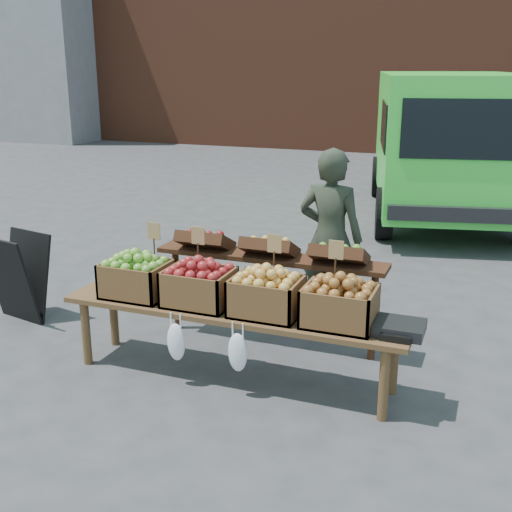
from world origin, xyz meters
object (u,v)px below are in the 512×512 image
at_px(display_bench, 233,344).
at_px(weighing_scale, 399,328).
at_px(crate_russet_pears, 199,287).
at_px(crate_green_apples, 339,306).
at_px(vendor, 330,238).
at_px(delivery_van, 448,147).
at_px(crate_golden_apples, 137,279).
at_px(chalkboard_sign, 19,277).
at_px(back_table, 269,286).
at_px(crate_red_apples, 266,296).

xyz_separation_m(display_bench, weighing_scale, (1.25, 0.00, 0.33)).
distance_m(crate_russet_pears, crate_green_apples, 1.10).
relative_size(crate_russet_pears, crate_green_apples, 1.00).
height_order(vendor, crate_russet_pears, vendor).
bearing_deg(delivery_van, vendor, -108.66).
bearing_deg(crate_golden_apples, crate_russet_pears, 0.00).
distance_m(vendor, crate_green_apples, 1.42).
distance_m(chalkboard_sign, crate_golden_apples, 1.60).
distance_m(back_table, crate_golden_apples, 1.14).
bearing_deg(crate_golden_apples, crate_red_apples, 0.00).
xyz_separation_m(chalkboard_sign, crate_red_apples, (2.62, -0.38, 0.29)).
distance_m(back_table, crate_red_apples, 0.78).
bearing_deg(weighing_scale, crate_green_apples, 180.00).
distance_m(crate_green_apples, weighing_scale, 0.44).
xyz_separation_m(delivery_van, display_bench, (-0.96, -6.29, -0.82)).
relative_size(chalkboard_sign, display_bench, 0.31).
relative_size(delivery_van, chalkboard_sign, 5.82).
height_order(back_table, crate_golden_apples, back_table).
distance_m(delivery_van, display_bench, 6.42).
xyz_separation_m(delivery_van, crate_russet_pears, (-1.24, -6.29, -0.40)).
height_order(delivery_van, crate_russet_pears, delivery_van).
xyz_separation_m(display_bench, crate_russet_pears, (-0.28, 0.00, 0.42)).
height_order(crate_red_apples, crate_green_apples, same).
bearing_deg(chalkboard_sign, delivery_van, 72.45).
bearing_deg(crate_green_apples, delivery_van, 88.74).
height_order(vendor, crate_golden_apples, vendor).
xyz_separation_m(display_bench, crate_green_apples, (0.82, 0.00, 0.42)).
height_order(chalkboard_sign, display_bench, chalkboard_sign).
height_order(delivery_van, back_table, delivery_van).
xyz_separation_m(delivery_van, crate_green_apples, (-0.14, -6.29, -0.40)).
height_order(crate_golden_apples, crate_red_apples, same).
relative_size(display_bench, crate_golden_apples, 5.40).
xyz_separation_m(delivery_van, crate_golden_apples, (-1.79, -6.29, -0.40)).
relative_size(vendor, crate_red_apples, 3.30).
xyz_separation_m(crate_golden_apples, crate_red_apples, (1.10, 0.00, 0.00)).
height_order(chalkboard_sign, crate_red_apples, same).
distance_m(vendor, crate_russet_pears, 1.51).
xyz_separation_m(delivery_van, weighing_scale, (0.29, -6.29, -0.50)).
xyz_separation_m(vendor, back_table, (-0.36, -0.63, -0.30)).
xyz_separation_m(crate_russet_pears, crate_green_apples, (1.10, 0.00, 0.00)).
bearing_deg(delivery_van, display_bench, -110.83).
distance_m(back_table, crate_russet_pears, 0.81).
bearing_deg(crate_green_apples, vendor, 107.55).
bearing_deg(crate_golden_apples, display_bench, 0.00).
distance_m(delivery_van, vendor, 4.98).
relative_size(crate_golden_apples, weighing_scale, 1.47).
bearing_deg(weighing_scale, crate_golden_apples, 180.00).
bearing_deg(display_bench, crate_russet_pears, 180.00).
relative_size(crate_golden_apples, crate_red_apples, 1.00).
distance_m(crate_red_apples, weighing_scale, 0.98).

